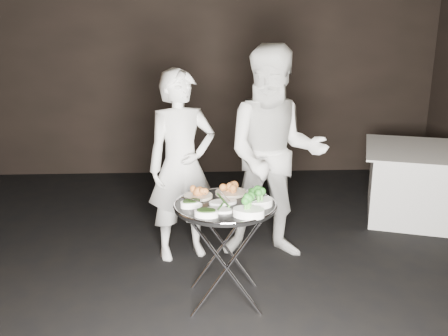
{
  "coord_description": "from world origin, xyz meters",
  "views": [
    {
      "loc": [
        -0.16,
        -2.87,
        1.84
      ],
      "look_at": [
        0.0,
        0.29,
        0.95
      ],
      "focal_mm": 38.0,
      "sensor_mm": 36.0,
      "label": 1
    }
  ],
  "objects_px": {
    "serving_tray": "(225,205)",
    "waiter_left": "(182,166)",
    "tray_stand": "(225,249)",
    "dining_table": "(427,183)",
    "waiter_right": "(275,155)"
  },
  "relations": [
    {
      "from": "tray_stand",
      "to": "dining_table",
      "type": "bearing_deg",
      "value": 35.68
    },
    {
      "from": "dining_table",
      "to": "serving_tray",
      "type": "bearing_deg",
      "value": -144.32
    },
    {
      "from": "tray_stand",
      "to": "serving_tray",
      "type": "height_order",
      "value": "serving_tray"
    },
    {
      "from": "tray_stand",
      "to": "serving_tray",
      "type": "relative_size",
      "value": 1.03
    },
    {
      "from": "waiter_left",
      "to": "dining_table",
      "type": "distance_m",
      "value": 2.66
    },
    {
      "from": "serving_tray",
      "to": "waiter_right",
      "type": "bearing_deg",
      "value": 58.79
    },
    {
      "from": "serving_tray",
      "to": "dining_table",
      "type": "relative_size",
      "value": 0.56
    },
    {
      "from": "serving_tray",
      "to": "waiter_left",
      "type": "height_order",
      "value": "waiter_left"
    },
    {
      "from": "tray_stand",
      "to": "dining_table",
      "type": "relative_size",
      "value": 0.57
    },
    {
      "from": "tray_stand",
      "to": "waiter_right",
      "type": "xyz_separation_m",
      "value": [
        0.45,
        0.74,
        0.49
      ]
    },
    {
      "from": "tray_stand",
      "to": "waiter_right",
      "type": "relative_size",
      "value": 0.4
    },
    {
      "from": "serving_tray",
      "to": "dining_table",
      "type": "height_order",
      "value": "serving_tray"
    },
    {
      "from": "serving_tray",
      "to": "dining_table",
      "type": "bearing_deg",
      "value": 35.68
    },
    {
      "from": "waiter_left",
      "to": "waiter_right",
      "type": "distance_m",
      "value": 0.77
    },
    {
      "from": "serving_tray",
      "to": "waiter_left",
      "type": "distance_m",
      "value": 0.84
    }
  ]
}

